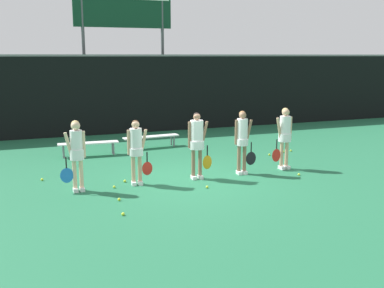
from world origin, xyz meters
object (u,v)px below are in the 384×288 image
at_px(tennis_ball_1, 42,180).
at_px(tennis_ball_6, 299,174).
at_px(player_3, 242,137).
at_px(tennis_ball_2, 283,152).
at_px(bench_far, 151,138).
at_px(tennis_ball_4, 114,187).
at_px(bench_courtside, 88,144).
at_px(scoreboard, 124,22).
at_px(player_0, 76,150).
at_px(tennis_ball_7, 119,199).
at_px(player_4, 285,133).
at_px(tennis_ball_3, 207,187).
at_px(tennis_ball_9, 269,155).
at_px(tennis_ball_10, 208,166).
at_px(player_1, 136,147).
at_px(player_2, 197,140).
at_px(tennis_ball_8, 291,151).
at_px(tennis_ball_5, 125,181).
at_px(tennis_ball_0, 123,214).

distance_m(tennis_ball_1, tennis_ball_6, 6.99).
relative_size(player_3, tennis_ball_2, 25.30).
bearing_deg(bench_far, tennis_ball_4, -120.92).
bearing_deg(bench_courtside, bench_far, 17.16).
distance_m(tennis_ball_1, tennis_ball_4, 2.14).
distance_m(scoreboard, bench_far, 6.35).
bearing_deg(scoreboard, player_0, -109.33).
distance_m(scoreboard, tennis_ball_6, 11.18).
relative_size(tennis_ball_1, tennis_ball_7, 1.00).
relative_size(bench_courtside, player_4, 1.10).
distance_m(tennis_ball_1, tennis_ball_7, 2.87).
distance_m(tennis_ball_3, tennis_ball_9, 4.35).
xyz_separation_m(scoreboard, tennis_ball_10, (0.73, -7.94, -4.69)).
bearing_deg(tennis_ball_2, player_4, -121.85).
bearing_deg(player_1, tennis_ball_9, 25.83).
relative_size(bench_courtside, tennis_ball_6, 29.33).
relative_size(tennis_ball_1, tennis_ball_6, 1.05).
bearing_deg(player_0, player_4, -0.02).
xyz_separation_m(bench_far, tennis_ball_9, (3.35, -2.64, -0.34)).
bearing_deg(bench_courtside, tennis_ball_1, -118.22).
relative_size(player_0, tennis_ball_1, 24.85).
xyz_separation_m(player_2, tennis_ball_3, (-0.09, -0.93, -1.04)).
height_order(player_3, tennis_ball_2, player_3).
bearing_deg(player_2, tennis_ball_10, 58.75).
xyz_separation_m(player_4, tennis_ball_8, (1.53, 1.98, -1.04)).
xyz_separation_m(player_3, tennis_ball_6, (1.40, -0.74, -1.01)).
distance_m(player_1, tennis_ball_9, 5.34).
bearing_deg(tennis_ball_10, player_2, -124.70).
bearing_deg(player_3, tennis_ball_2, 44.23).
xyz_separation_m(player_2, player_4, (2.77, 0.11, 0.00)).
height_order(tennis_ball_4, tennis_ball_5, tennis_ball_5).
relative_size(tennis_ball_1, tennis_ball_5, 1.00).
xyz_separation_m(tennis_ball_3, tennis_ball_8, (4.39, 3.02, 0.00)).
distance_m(bench_courtside, tennis_ball_1, 3.09).
height_order(player_2, tennis_ball_0, player_2).
relative_size(bench_courtside, tennis_ball_5, 27.88).
distance_m(player_0, tennis_ball_10, 4.21).
xyz_separation_m(player_3, tennis_ball_1, (-5.31, 1.21, -1.01)).
relative_size(bench_far, tennis_ball_6, 30.70).
height_order(tennis_ball_3, tennis_ball_10, tennis_ball_10).
relative_size(tennis_ball_0, tennis_ball_3, 1.08).
distance_m(player_3, tennis_ball_8, 3.73).
height_order(tennis_ball_1, tennis_ball_10, same).
bearing_deg(bench_far, tennis_ball_0, -115.11).
relative_size(tennis_ball_5, tennis_ball_8, 1.06).
xyz_separation_m(scoreboard, player_0, (-3.19, -9.10, -3.69)).
height_order(bench_courtside, bench_far, bench_courtside).
distance_m(player_1, tennis_ball_7, 1.66).
bearing_deg(player_0, tennis_ball_5, 14.87).
xyz_separation_m(player_0, tennis_ball_4, (0.87, -0.06, -1.00)).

